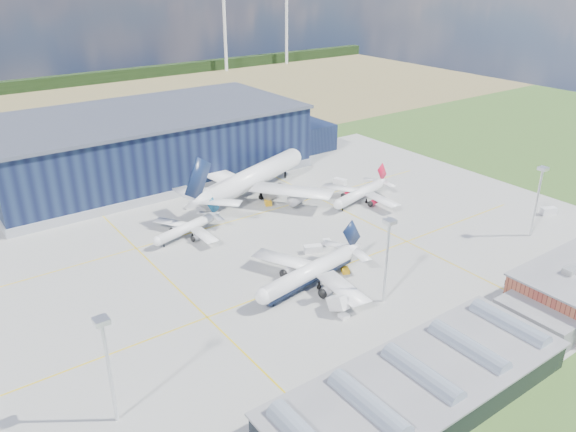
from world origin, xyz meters
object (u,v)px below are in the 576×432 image
(light_mast_east, at_px, (539,190))
(gse_van_a, at_px, (313,249))
(car_a, at_px, (470,317))
(hangar, at_px, (153,146))
(light_mast_center, at_px, (388,248))
(gse_van_b, at_px, (340,182))
(light_mast_west, at_px, (107,354))
(gse_tug_b, at_px, (345,270))
(airliner_red, at_px, (360,189))
(airstair, at_px, (337,307))
(gse_cart_b, at_px, (190,207))
(gse_cart_a, at_px, (328,242))
(airliner_regional, at_px, (185,224))
(gse_tug_c, at_px, (268,203))
(car_b, at_px, (546,277))
(airliner_widebody, at_px, (253,167))
(airliner_navy, at_px, (308,265))
(gse_van_c, at_px, (548,211))

(light_mast_east, xyz_separation_m, gse_van_a, (-63.09, 31.51, -14.26))
(car_a, bearing_deg, hangar, 23.05)
(light_mast_center, xyz_separation_m, gse_van_b, (45.82, 70.05, -14.25))
(light_mast_west, relative_size, gse_tug_b, 7.72)
(airliner_red, height_order, airstair, airliner_red)
(hangar, relative_size, gse_cart_b, 45.39)
(gse_tug_b, xyz_separation_m, gse_cart_a, (6.95, 16.07, 0.07))
(hangar, relative_size, airstair, 26.25)
(gse_tug_b, height_order, gse_van_b, gse_van_b)
(light_mast_east, relative_size, gse_cart_b, 7.20)
(gse_tug_b, bearing_deg, airliner_regional, 146.66)
(gse_van_b, bearing_deg, gse_tug_c, 161.09)
(car_b, bearing_deg, gse_tug_b, 45.65)
(gse_tug_c, height_order, gse_cart_b, gse_tug_c)
(hangar, bearing_deg, airliner_red, -57.40)
(light_mast_east, height_order, gse_tug_c, light_mast_east)
(gse_tug_b, relative_size, gse_van_a, 0.56)
(airliner_widebody, height_order, gse_van_a, airliner_widebody)
(gse_cart_a, bearing_deg, light_mast_center, -87.81)
(hangar, xyz_separation_m, gse_cart_b, (-5.37, -41.82, -10.92))
(gse_van_a, bearing_deg, light_mast_east, -93.81)
(airliner_red, bearing_deg, gse_cart_a, 18.23)
(gse_tug_b, bearing_deg, airliner_widebody, 107.83)
(light_mast_east, bearing_deg, gse_van_b, 105.32)
(gse_tug_b, xyz_separation_m, car_b, (42.22, -34.87, -0.06))
(light_mast_west, distance_m, car_b, 116.46)
(light_mast_east, distance_m, gse_tug_c, 89.06)
(hangar, xyz_separation_m, gse_van_a, (9.09, -93.30, -10.45))
(light_mast_west, relative_size, gse_tug_c, 6.45)
(airliner_navy, distance_m, gse_van_b, 78.35)
(airliner_navy, distance_m, gse_tug_b, 14.59)
(hangar, bearing_deg, airliner_navy, -92.24)
(hangar, bearing_deg, light_mast_east, -59.95)
(hangar, height_order, airliner_navy, hangar)
(light_mast_center, relative_size, gse_van_b, 4.47)
(gse_tug_c, bearing_deg, gse_van_c, -17.00)
(light_mast_center, relative_size, airliner_red, 0.69)
(gse_cart_a, height_order, gse_van_b, gse_van_b)
(light_mast_east, distance_m, gse_tug_b, 66.99)
(gse_van_c, bearing_deg, gse_tug_c, 73.96)
(airliner_regional, bearing_deg, airliner_widebody, -170.51)
(airliner_red, relative_size, gse_cart_b, 10.47)
(light_mast_west, distance_m, gse_van_c, 155.77)
(airliner_red, height_order, car_b, airliner_red)
(gse_van_a, relative_size, car_b, 1.51)
(light_mast_east, bearing_deg, airliner_regional, 144.66)
(gse_tug_b, distance_m, gse_cart_b, 67.67)
(hangar, bearing_deg, gse_cart_a, -80.11)
(car_a, bearing_deg, gse_tug_b, 30.79)
(light_mast_west, xyz_separation_m, airliner_widebody, (82.53, 80.59, -4.30))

